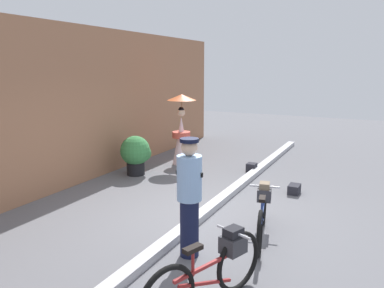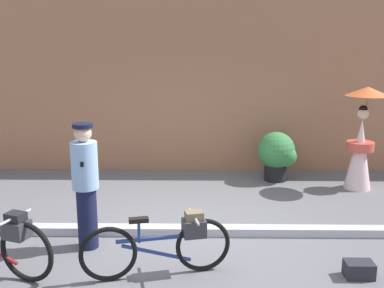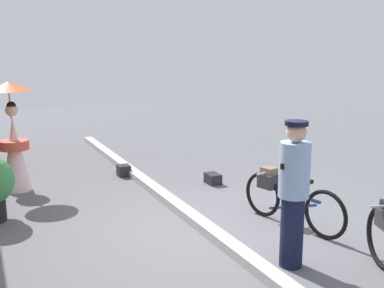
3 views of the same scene
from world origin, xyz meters
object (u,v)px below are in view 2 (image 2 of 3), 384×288
person_officer (85,183)px  person_with_parasol (361,139)px  backpack_on_pavement (359,269)px  bicycle_near_officer (166,243)px  potted_plant_by_door (277,154)px

person_officer → person_with_parasol: 5.10m
person_officer → backpack_on_pavement: bearing=-12.7°
person_officer → backpack_on_pavement: 3.49m
bicycle_near_officer → potted_plant_by_door: bearing=62.9°
person_officer → person_with_parasol: (4.42, 2.54, 0.05)m
potted_plant_by_door → backpack_on_pavement: (0.32, -3.76, -0.44)m
person_with_parasol → backpack_on_pavement: (-1.11, -3.29, -0.84)m
bicycle_near_officer → backpack_on_pavement: (2.24, -0.03, -0.30)m
bicycle_near_officer → backpack_on_pavement: size_ratio=5.27×
person_with_parasol → backpack_on_pavement: 3.57m
bicycle_near_officer → potted_plant_by_door: (1.91, 3.73, 0.13)m
person_officer → backpack_on_pavement: person_officer is taller
person_with_parasol → potted_plant_by_door: person_with_parasol is taller
bicycle_near_officer → person_officer: 1.38m
person_with_parasol → person_officer: bearing=-150.1°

